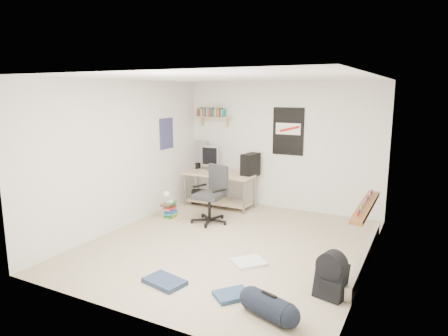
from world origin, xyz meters
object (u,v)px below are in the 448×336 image
at_px(backpack, 331,280).
at_px(duffel_bag, 269,305).
at_px(office_chair, 209,196).
at_px(desk, 219,189).
at_px(book_stack, 170,210).

bearing_deg(backpack, duffel_bag, -108.69).
xyz_separation_m(office_chair, backpack, (2.53, -1.65, -0.29)).
relative_size(office_chair, duffel_bag, 2.06).
relative_size(desk, backpack, 3.30).
distance_m(backpack, duffel_bag, 0.88).
bearing_deg(backpack, office_chair, 160.48).
height_order(office_chair, backpack, office_chair).
xyz_separation_m(office_chair, duffel_bag, (2.06, -2.39, -0.35)).
bearing_deg(duffel_bag, office_chair, 149.50).
height_order(desk, book_stack, desk).
relative_size(desk, duffel_bag, 2.88).
relative_size(desk, book_stack, 3.40).
relative_size(office_chair, backpack, 2.36).
distance_m(desk, duffel_bag, 4.14).
xyz_separation_m(backpack, book_stack, (-3.32, 1.55, -0.05)).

